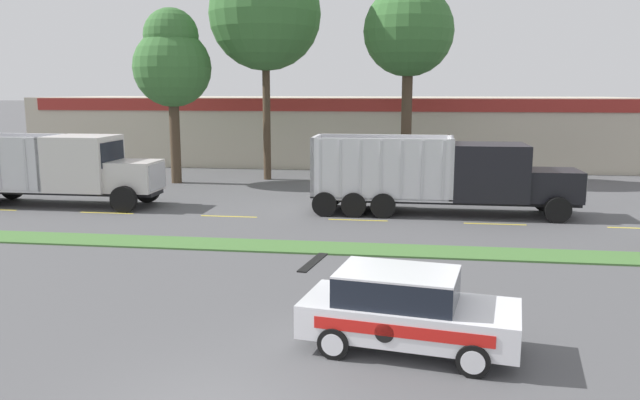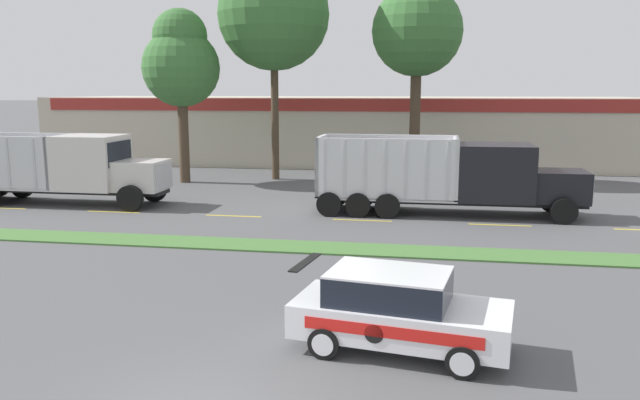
# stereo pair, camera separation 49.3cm
# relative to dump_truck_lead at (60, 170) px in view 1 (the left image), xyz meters

# --- Properties ---
(grass_verge) EXTENTS (120.00, 1.59, 0.06)m
(grass_verge) POSITION_rel_dump_truck_lead_xyz_m (12.61, -6.25, -1.59)
(grass_verge) COLOR #477538
(grass_verge) RESTS_ON ground_plane
(centre_line_2) EXTENTS (2.40, 0.14, 0.01)m
(centre_line_2) POSITION_rel_dump_truck_lead_xyz_m (2.87, -1.46, -1.61)
(centre_line_2) COLOR yellow
(centre_line_2) RESTS_ON ground_plane
(centre_line_3) EXTENTS (2.40, 0.14, 0.01)m
(centre_line_3) POSITION_rel_dump_truck_lead_xyz_m (8.27, -1.46, -1.61)
(centre_line_3) COLOR yellow
(centre_line_3) RESTS_ON ground_plane
(centre_line_4) EXTENTS (2.40, 0.14, 0.01)m
(centre_line_4) POSITION_rel_dump_truck_lead_xyz_m (13.67, -1.46, -1.61)
(centre_line_4) COLOR yellow
(centre_line_4) RESTS_ON ground_plane
(centre_line_5) EXTENTS (2.40, 0.14, 0.01)m
(centre_line_5) POSITION_rel_dump_truck_lead_xyz_m (19.07, -1.46, -1.61)
(centre_line_5) COLOR yellow
(centre_line_5) RESTS_ON ground_plane
(centre_line_6) EXTENTS (2.40, 0.14, 0.01)m
(centre_line_6) POSITION_rel_dump_truck_lead_xyz_m (24.47, -1.46, -1.61)
(centre_line_6) COLOR yellow
(centre_line_6) RESTS_ON ground_plane
(dump_truck_lead) EXTENTS (11.21, 2.78, 3.19)m
(dump_truck_lead) POSITION_rel_dump_truck_lead_xyz_m (0.00, 0.00, 0.00)
(dump_truck_lead) COLOR black
(dump_truck_lead) RESTS_ON ground_plane
(dump_truck_mid) EXTENTS (11.07, 2.84, 3.41)m
(dump_truck_mid) POSITION_rel_dump_truck_lead_xyz_m (17.99, 0.40, -0.05)
(dump_truck_mid) COLOR black
(dump_truck_mid) RESTS_ON ground_plane
(rally_car) EXTENTS (4.53, 2.54, 1.66)m
(rally_car) POSITION_rel_dump_truck_lead_xyz_m (15.63, -14.05, -0.78)
(rally_car) COLOR white
(rally_car) RESTS_ON ground_plane
(store_building_backdrop) EXTENTS (41.74, 12.10, 4.71)m
(store_building_backdrop) POSITION_rel_dump_truck_lead_xyz_m (10.01, 20.30, 0.74)
(store_building_backdrop) COLOR #BCB29E
(store_building_backdrop) RESTS_ON ground_plane
(tree_behind_left) EXTENTS (6.37, 6.37, 14.24)m
(tree_behind_left) POSITION_rel_dump_truck_lead_xyz_m (7.41, 9.61, 8.47)
(tree_behind_left) COLOR #473828
(tree_behind_left) RESTS_ON ground_plane
(tree_behind_centre) EXTENTS (4.30, 4.30, 9.64)m
(tree_behind_centre) POSITION_rel_dump_truck_lead_xyz_m (2.59, 7.52, 5.17)
(tree_behind_centre) COLOR #473828
(tree_behind_centre) RESTS_ON ground_plane
(tree_behind_right) EXTENTS (5.08, 5.08, 12.30)m
(tree_behind_right) POSITION_rel_dump_truck_lead_xyz_m (15.48, 10.25, 7.31)
(tree_behind_right) COLOR #473828
(tree_behind_right) RESTS_ON ground_plane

